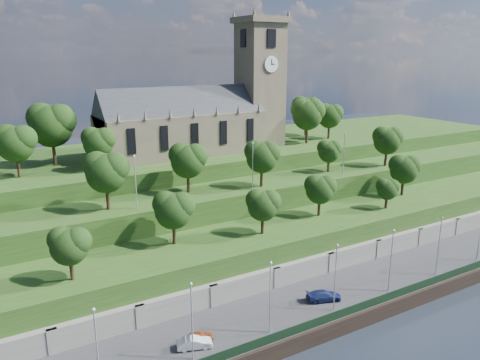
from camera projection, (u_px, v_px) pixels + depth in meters
ground at (357, 328)px, 60.21m from camera, size 320.00×320.00×0.00m
promenade at (327, 301)px, 64.95m from camera, size 160.00×12.00×2.00m
quay_wall at (358, 321)px, 59.87m from camera, size 160.00×0.50×2.20m
fence at (355, 308)px, 60.02m from camera, size 160.00×0.10×1.20m
retaining_wall at (301, 274)px, 69.53m from camera, size 160.00×2.10×5.00m
embankment_lower at (279, 250)px, 74.16m from camera, size 160.00×12.00×8.00m
embankment_upper at (243, 218)px, 82.80m from camera, size 160.00×10.00×12.00m
hilltop at (194, 182)px, 99.91m from camera, size 160.00×32.00×15.00m
church at (204, 114)px, 92.96m from camera, size 38.60×12.35×27.60m
trees_lower at (283, 195)px, 72.67m from camera, size 66.70×8.88×7.85m
trees_upper at (250, 155)px, 79.35m from camera, size 62.19×8.47×8.70m
trees_hilltop at (198, 120)px, 91.75m from camera, size 71.76×15.61×11.00m
lamp_posts_promenade at (336, 273)px, 59.40m from camera, size 60.36×0.36×9.23m
lamp_posts_upper at (253, 162)px, 77.46m from camera, size 40.36×0.36×8.16m
car_left at (199, 337)px, 54.11m from camera, size 3.66×2.02×1.18m
car_middle at (194, 343)px, 52.83m from camera, size 4.24×2.61×1.32m
car_right at (324, 296)px, 62.97m from camera, size 5.19×3.45×1.40m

